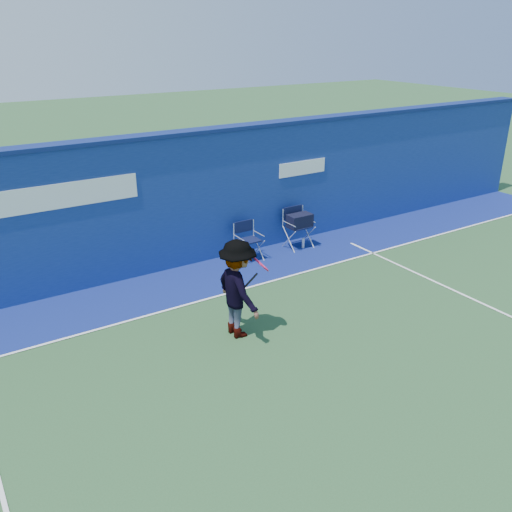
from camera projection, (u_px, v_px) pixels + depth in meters
ground at (306, 376)px, 8.63m from camera, size 80.00×80.00×0.00m
stadium_wall at (167, 202)px, 12.08m from camera, size 24.00×0.50×3.08m
out_of_bounds_strip at (192, 282)px, 11.83m from camera, size 24.00×1.80×0.01m
court_lines at (284, 358)px, 9.10m from camera, size 24.00×12.00×0.01m
directors_chair_left at (249, 248)px, 12.89m from camera, size 0.55×0.49×0.92m
directors_chair_right at (299, 231)px, 13.58m from camera, size 0.61×0.54×1.01m
water_bottle at (303, 243)px, 13.64m from camera, size 0.07×0.07×0.26m
tennis_player at (238, 289)px, 9.49m from camera, size 0.92×1.18×1.81m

